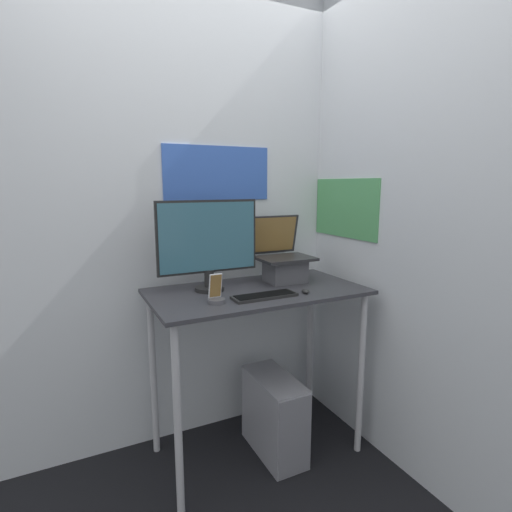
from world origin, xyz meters
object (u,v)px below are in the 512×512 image
at_px(mouse, 306,291).
at_px(computer_tower, 274,415).
at_px(cell_phone, 216,296).
at_px(laptop, 284,264).
at_px(monitor, 208,244).
at_px(keyboard, 265,296).

bearing_deg(mouse, computer_tower, 130.33).
relative_size(mouse, cell_phone, 0.38).
height_order(laptop, monitor, monitor).
distance_m(laptop, computer_tower, 0.84).
xyz_separation_m(laptop, cell_phone, (-0.49, -0.22, -0.07)).
bearing_deg(computer_tower, cell_phone, -168.46).
bearing_deg(keyboard, monitor, 128.34).
distance_m(monitor, mouse, 0.55).
xyz_separation_m(mouse, cell_phone, (-0.46, 0.05, 0.02)).
bearing_deg(laptop, cell_phone, -155.46).
xyz_separation_m(monitor, cell_phone, (-0.05, -0.23, -0.21)).
relative_size(keyboard, mouse, 6.07).
xyz_separation_m(monitor, computer_tower, (0.31, -0.15, -0.96)).
bearing_deg(computer_tower, mouse, -49.67).
relative_size(monitor, computer_tower, 1.19).
bearing_deg(monitor, computer_tower, -26.26).
relative_size(monitor, mouse, 9.96).
height_order(laptop, mouse, laptop).
xyz_separation_m(mouse, computer_tower, (-0.10, 0.12, -0.73)).
height_order(mouse, computer_tower, mouse).
distance_m(cell_phone, computer_tower, 0.83).
xyz_separation_m(keyboard, computer_tower, (0.11, 0.10, -0.72)).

